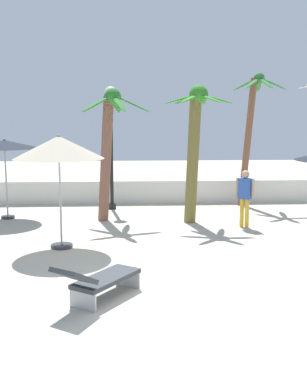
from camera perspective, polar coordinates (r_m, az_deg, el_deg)
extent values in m
plane|color=beige|center=(8.64, 1.31, -12.72)|extent=(56.00, 56.00, 0.00)
cube|color=silver|center=(17.94, -1.14, 0.01)|extent=(25.20, 0.30, 0.86)
cylinder|color=#333338|center=(15.99, -16.99, -2.88)|extent=(0.42, 0.42, 0.08)
cylinder|color=#A5A5AD|center=(15.81, -17.17, 1.04)|extent=(0.05, 0.05, 2.28)
cone|color=black|center=(15.70, -17.37, 5.46)|extent=(2.20, 2.20, 0.26)
sphere|color=#99999E|center=(15.69, -17.40, 6.02)|extent=(0.08, 0.08, 0.08)
cylinder|color=#333338|center=(12.11, -10.90, -6.34)|extent=(0.54, 0.54, 0.08)
cylinder|color=#A5A5AD|center=(11.87, -11.05, -1.26)|extent=(0.05, 0.05, 2.26)
cone|color=#B7AD93|center=(11.72, -11.24, 5.26)|extent=(2.19, 2.19, 0.55)
sphere|color=#99999E|center=(11.70, -11.28, 6.57)|extent=(0.08, 0.08, 0.08)
cylinder|color=olive|center=(14.53, 4.71, 3.90)|extent=(0.50, 0.35, 3.88)
sphere|color=#338227|center=(14.51, 5.41, 11.53)|extent=(0.56, 0.56, 0.56)
ellipsoid|color=#338227|center=(14.52, 7.48, 10.97)|extent=(1.03, 0.35, 0.33)
ellipsoid|color=#338227|center=(15.01, 5.75, 10.93)|extent=(0.52, 1.02, 0.33)
ellipsoid|color=#338227|center=(14.86, 3.91, 10.97)|extent=(0.79, 0.92, 0.33)
ellipsoid|color=#338227|center=(14.50, 3.32, 11.04)|extent=(1.03, 0.32, 0.33)
ellipsoid|color=#338227|center=(14.06, 4.35, 11.10)|extent=(0.78, 0.92, 0.33)
ellipsoid|color=#338227|center=(14.11, 6.74, 11.05)|extent=(0.68, 0.98, 0.33)
cylinder|color=brown|center=(14.81, -5.70, 3.88)|extent=(0.55, 0.32, 3.83)
sphere|color=#2B762A|center=(14.77, -4.91, 11.29)|extent=(0.52, 0.52, 0.52)
ellipsoid|color=#2B762A|center=(14.79, -2.56, 10.47)|extent=(1.11, 0.27, 0.55)
ellipsoid|color=#2B762A|center=(15.34, -4.48, 10.39)|extent=(0.37, 1.12, 0.55)
ellipsoid|color=#2B762A|center=(15.08, -6.83, 10.38)|extent=(1.05, 0.74, 0.55)
ellipsoid|color=#2B762A|center=(14.40, -6.78, 10.46)|extent=(0.97, 0.86, 0.55)
ellipsoid|color=#2B762A|center=(14.20, -4.13, 10.53)|extent=(0.56, 1.10, 0.55)
cylinder|color=brown|center=(17.66, 11.15, 5.78)|extent=(0.59, 0.24, 4.59)
sphere|color=#2C6F30|center=(17.78, 12.50, 13.16)|extent=(0.38, 0.38, 0.38)
ellipsoid|color=#2C6F30|center=(17.84, 14.12, 12.42)|extent=(0.97, 0.33, 0.47)
ellipsoid|color=#2C6F30|center=(18.27, 12.40, 12.38)|extent=(0.41, 0.97, 0.47)
ellipsoid|color=#2C6F30|center=(17.93, 10.90, 12.50)|extent=(0.90, 0.69, 0.47)
ellipsoid|color=#2C6F30|center=(17.32, 11.70, 12.61)|extent=(0.79, 0.83, 0.47)
ellipsoid|color=#2C6F30|center=(17.32, 13.30, 12.56)|extent=(0.41, 0.97, 0.47)
cylinder|color=black|center=(16.92, -4.96, -1.69)|extent=(0.28, 0.28, 0.20)
cylinder|color=black|center=(16.69, -5.05, 4.44)|extent=(0.12, 0.12, 3.82)
cylinder|color=black|center=(16.65, -5.14, 11.01)|extent=(0.22, 0.22, 0.06)
sphere|color=white|center=(16.66, -5.15, 11.74)|extent=(0.42, 0.42, 0.42)
cube|color=#B7B7BC|center=(9.22, -3.12, -10.16)|extent=(0.47, 0.35, 0.35)
cube|color=#B7B7BC|center=(8.26, -8.44, -12.55)|extent=(0.47, 0.35, 0.35)
cube|color=#33383D|center=(8.67, -5.64, -10.21)|extent=(1.26, 1.46, 0.08)
cube|color=#33383D|center=(7.96, -9.47, -9.86)|extent=(0.80, 0.82, 0.37)
cylinder|color=gold|center=(14.26, 10.50, -2.45)|extent=(0.12, 0.12, 0.85)
cylinder|color=gold|center=(14.21, 11.10, -2.51)|extent=(0.12, 0.12, 0.85)
cube|color=#3359B2|center=(14.11, 10.88, 0.41)|extent=(0.43, 0.41, 0.60)
sphere|color=tan|center=(14.06, 10.93, 2.09)|extent=(0.23, 0.23, 0.23)
cylinder|color=tan|center=(14.20, 9.98, 0.61)|extent=(0.08, 0.08, 0.54)
cylinder|color=tan|center=(14.02, 11.79, 0.46)|extent=(0.08, 0.08, 0.54)
cube|color=silver|center=(17.69, 17.68, 11.88)|extent=(0.35, 0.64, 0.06)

